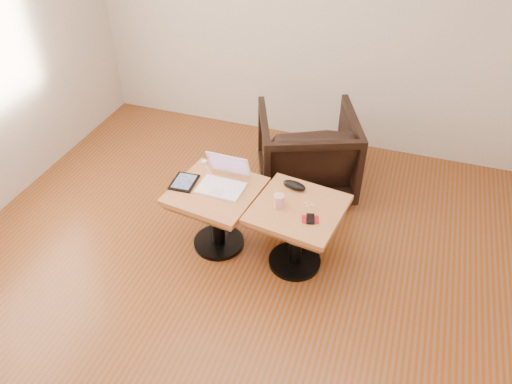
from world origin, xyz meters
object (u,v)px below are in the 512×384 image
(laptop, at_px, (223,180))
(armchair, at_px, (307,152))
(side_table_right, at_px, (297,222))
(side_table_left, at_px, (216,203))
(striped_cup, at_px, (279,201))

(laptop, distance_m, armchair, 0.99)
(side_table_right, distance_m, armchair, 0.95)
(side_table_left, bearing_deg, side_table_right, 7.18)
(side_table_right, xyz_separation_m, armchair, (-0.17, 0.94, -0.04))
(side_table_right, relative_size, armchair, 0.83)
(side_table_left, relative_size, armchair, 0.83)
(side_table_left, xyz_separation_m, armchair, (0.45, 0.93, -0.04))
(striped_cup, bearing_deg, laptop, 166.69)
(side_table_left, xyz_separation_m, striped_cup, (0.49, -0.04, 0.18))
(armchair, bearing_deg, striped_cup, 70.35)
(side_table_right, relative_size, striped_cup, 6.91)
(laptop, bearing_deg, armchair, 66.54)
(striped_cup, relative_size, armchair, 0.12)
(side_table_right, xyz_separation_m, laptop, (-0.58, 0.07, 0.18))
(side_table_left, height_order, laptop, laptop)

